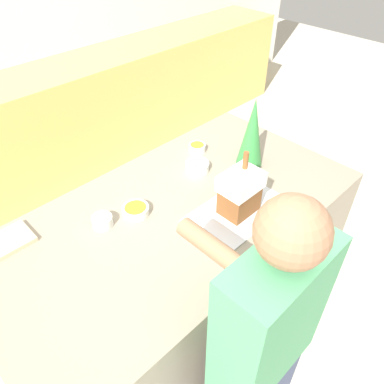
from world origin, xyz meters
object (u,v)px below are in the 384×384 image
at_px(baking_tray, 238,211).
at_px(candy_bowl_near_tray_right, 197,166).
at_px(candy_bowl_far_right, 102,221).
at_px(candy_bowl_front_corner, 197,148).
at_px(decorative_tree, 252,133).
at_px(cookbook, 10,240).
at_px(person, 261,355).
at_px(gingerbread_house, 240,192).
at_px(candy_bowl_far_left, 136,210).

relative_size(baking_tray, candy_bowl_near_tray_right, 3.79).
xyz_separation_m(candy_bowl_far_right, candy_bowl_front_corner, (0.72, 0.12, -0.00)).
bearing_deg(candy_bowl_front_corner, decorative_tree, -67.24).
xyz_separation_m(baking_tray, cookbook, (-0.84, 0.56, 0.01)).
distance_m(candy_bowl_far_right, person, 0.85).
height_order(baking_tray, candy_bowl_near_tray_right, candy_bowl_near_tray_right).
bearing_deg(baking_tray, gingerbread_house, 25.60).
bearing_deg(candy_bowl_far_right, candy_bowl_far_left, -16.17).
height_order(cookbook, person, person).
distance_m(gingerbread_house, candy_bowl_far_left, 0.48).
height_order(baking_tray, decorative_tree, decorative_tree).
height_order(decorative_tree, candy_bowl_far_right, decorative_tree).
distance_m(candy_bowl_near_tray_right, cookbook, 0.95).
bearing_deg(person, baking_tray, 48.82).
relative_size(cookbook, person, 0.11).
relative_size(decorative_tree, person, 0.25).
bearing_deg(gingerbread_house, decorative_tree, 31.81).
relative_size(candy_bowl_front_corner, person, 0.06).
distance_m(candy_bowl_far_left, candy_bowl_near_tray_right, 0.44).
bearing_deg(candy_bowl_far_right, candy_bowl_front_corner, 9.77).
xyz_separation_m(baking_tray, candy_bowl_far_left, (-0.35, 0.32, 0.02)).
relative_size(baking_tray, person, 0.31).
bearing_deg(gingerbread_house, cookbook, 146.29).
xyz_separation_m(candy_bowl_far_right, cookbook, (-0.34, 0.19, -0.02)).
xyz_separation_m(baking_tray, candy_bowl_near_tray_right, (0.10, 0.36, 0.02)).
bearing_deg(baking_tray, candy_bowl_near_tray_right, 75.21).
height_order(gingerbread_house, cookbook, gingerbread_house).
relative_size(decorative_tree, candy_bowl_far_left, 3.12).
height_order(candy_bowl_far_right, person, person).
bearing_deg(candy_bowl_far_right, person, -83.67).
relative_size(candy_bowl_far_left, person, 0.08).
bearing_deg(decorative_tree, candy_bowl_front_corner, 112.76).
xyz_separation_m(baking_tray, candy_bowl_front_corner, (0.22, 0.49, 0.02)).
relative_size(decorative_tree, candy_bowl_front_corner, 4.07).
bearing_deg(person, cookbook, 112.86).
relative_size(candy_bowl_near_tray_right, person, 0.08).
xyz_separation_m(decorative_tree, cookbook, (-1.18, 0.35, -0.18)).
relative_size(decorative_tree, candy_bowl_near_tray_right, 3.06).
height_order(decorative_tree, candy_bowl_front_corner, decorative_tree).
bearing_deg(candy_bowl_near_tray_right, candy_bowl_far_right, 179.69).
bearing_deg(candy_bowl_near_tray_right, decorative_tree, -31.88).
height_order(candy_bowl_near_tray_right, person, person).
relative_size(candy_bowl_far_right, candy_bowl_near_tray_right, 0.73).
distance_m(candy_bowl_front_corner, candy_bowl_near_tray_right, 0.18).
height_order(baking_tray, cookbook, cookbook).
height_order(baking_tray, candy_bowl_far_left, candy_bowl_far_left).
relative_size(candy_bowl_far_left, candy_bowl_near_tray_right, 0.98).
distance_m(decorative_tree, candy_bowl_far_left, 0.72).
bearing_deg(candy_bowl_front_corner, baking_tray, -114.48).
bearing_deg(person, candy_bowl_far_right, 96.33).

